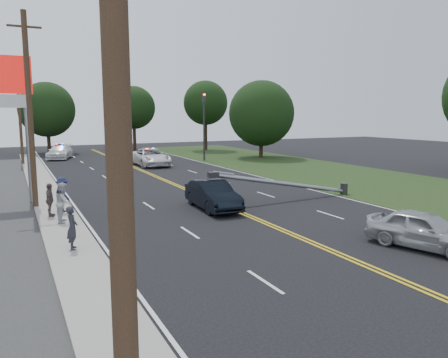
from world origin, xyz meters
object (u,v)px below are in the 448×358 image
pylon_sign (0,93)px  bystander_b (63,202)px  fallen_streetlight (292,184)px  emergency_a (150,157)px  utility_pole_mid (30,111)px  emergency_b (60,152)px  traffic_signal (204,121)px  waiting_sedan (424,230)px  crashed_sedan (213,195)px  bystander_d (50,200)px  utility_pole_far (20,112)px  bystander_c (62,194)px  bystander_a (72,228)px  utility_pole_near (117,98)px

pylon_sign → bystander_b: pylon_sign is taller
fallen_streetlight → emergency_a: bearing=96.9°
utility_pole_mid → emergency_b: 27.10m
pylon_sign → bystander_b: bearing=-69.9°
traffic_signal → waiting_sedan: size_ratio=1.71×
emergency_b → emergency_a: bearing=-39.1°
crashed_sedan → bystander_d: (-7.78, 1.41, 0.17)m
bystander_d → utility_pole_far: bearing=13.0°
waiting_sedan → emergency_b: (-8.59, 40.27, 0.07)m
pylon_sign → emergency_b: bearing=78.1°
bystander_d → emergency_a: bearing=-17.3°
fallen_streetlight → crashed_sedan: 5.12m
bystander_c → bystander_d: 1.08m
emergency_a → bystander_a: 26.52m
pylon_sign → traffic_signal: pylon_sign is taller
utility_pole_near → crashed_sedan: utility_pole_near is taller
pylon_sign → bystander_d: (1.80, -4.84, -5.08)m
pylon_sign → utility_pole_near: bearing=-86.6°
fallen_streetlight → utility_pole_far: bearing=117.2°
utility_pole_mid → bystander_d: size_ratio=6.30×
fallen_streetlight → bystander_a: 13.40m
utility_pole_near → bystander_d: size_ratio=6.30×
utility_pole_far → crashed_sedan: (8.28, -26.25, -4.34)m
fallen_streetlight → utility_pole_near: size_ratio=0.94×
utility_pole_near → emergency_a: 37.80m
traffic_signal → crashed_sedan: size_ratio=1.56×
pylon_sign → bystander_d: 7.25m
fallen_streetlight → utility_pole_near: bearing=-129.9°
utility_pole_near → emergency_a: size_ratio=1.70×
fallen_streetlight → bystander_a: bearing=-160.1°
utility_pole_far → bystander_c: utility_pole_far is taller
waiting_sedan → emergency_b: bearing=84.3°
bystander_a → bystander_b: bearing=8.1°
pylon_sign → emergency_b: size_ratio=1.51×
utility_pole_near → bystander_b: bearing=86.5°
bystander_a → bystander_c: 6.60m
emergency_a → utility_pole_mid: bearing=-125.3°
utility_pole_near → utility_pole_mid: size_ratio=1.00×
crashed_sedan → waiting_sedan: (4.16, -9.55, -0.04)m
emergency_a → emergency_b: 12.73m
utility_pole_far → emergency_b: size_ratio=1.89×
emergency_a → emergency_b: bearing=123.3°
utility_pole_far → crashed_sedan: 27.87m
traffic_signal → bystander_c: traffic_signal is taller
utility_pole_far → bystander_c: bearing=-87.2°
fallen_streetlight → bystander_a: fallen_streetlight is taller
fallen_streetlight → emergency_a: (-2.42, 19.92, -0.10)m
emergency_b → bystander_b: bystander_b is taller
traffic_signal → bystander_c: (-16.35, -19.98, -3.22)m
utility_pole_mid → bystander_b: size_ratio=5.62×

